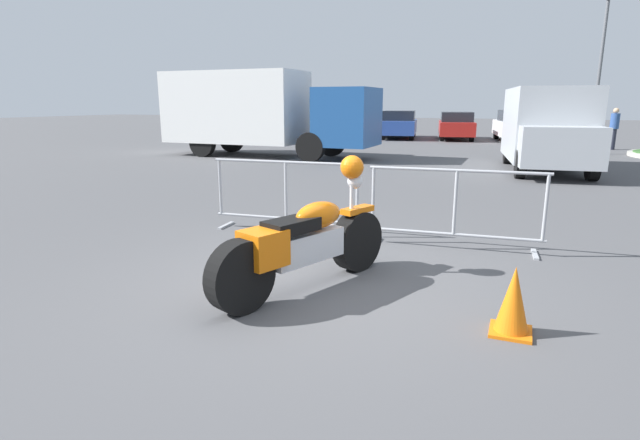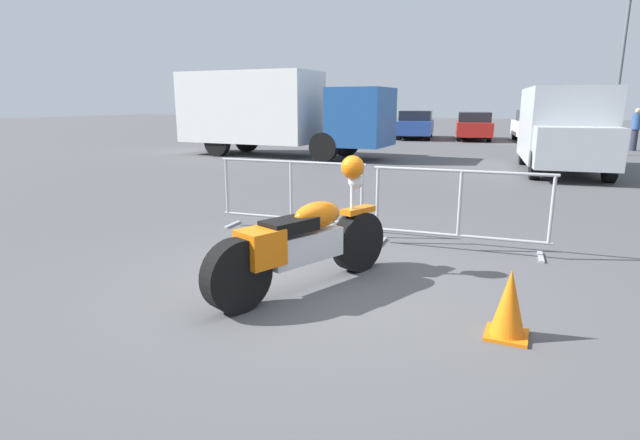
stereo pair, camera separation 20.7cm
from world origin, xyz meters
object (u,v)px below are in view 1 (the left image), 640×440
crowd_barrier_near (286,195)px  delivery_van (547,126)px  motorcycle (305,241)px  parked_car_maroon (296,123)px  street_lamp (602,51)px  crowd_barrier_far (455,208)px  pedestrian (614,127)px  box_truck (258,110)px  traffic_cone (513,301)px  parked_car_red (456,126)px  parked_car_green (346,123)px  parked_car_blue (399,124)px  parked_car_white (517,126)px

crowd_barrier_near → delivery_van: bearing=67.4°
motorcycle → parked_car_maroon: 24.48m
crowd_barrier_near → street_lamp: street_lamp is taller
crowd_barrier_far → pedestrian: 17.71m
box_truck → traffic_cone: box_truck is taller
parked_car_maroon → traffic_cone: size_ratio=7.87×
crowd_barrier_far → parked_car_red: bearing=97.2°
delivery_van → parked_car_maroon: (-12.90, 11.01, -0.48)m
crowd_barrier_near → traffic_cone: (3.26, -2.37, -0.27)m
crowd_barrier_near → street_lamp: size_ratio=0.40×
crowd_barrier_far → parked_car_red: 20.89m
parked_car_red → crowd_barrier_near: bearing=170.5°
delivery_van → pedestrian: bearing=153.8°
parked_car_green → parked_car_maroon: bearing=84.4°
delivery_van → parked_car_green: size_ratio=1.12×
motorcycle → crowd_barrier_near: size_ratio=1.00×
parked_car_green → pedestrian: size_ratio=2.76×
parked_car_blue → parked_car_white: 5.96m
crowd_barrier_far → traffic_cone: (0.80, -2.37, -0.27)m
pedestrian → parked_car_blue: bearing=22.8°
crowd_barrier_far → parked_car_blue: size_ratio=0.50×
parked_car_red → street_lamp: (5.71, -5.95, 2.99)m
crowd_barrier_far → pedestrian: pedestrian is taller
crowd_barrier_far → delivery_van: delivery_van is taller
parked_car_maroon → box_truck: bearing=-172.3°
crowd_barrier_far → parked_car_blue: bearing=105.3°
box_truck → parked_car_maroon: (-3.40, 10.65, -0.88)m
crowd_barrier_far → parked_car_maroon: size_ratio=0.49×
parked_car_blue → crowd_barrier_far: bearing=-174.7°
motorcycle → parked_car_white: bearing=17.5°
crowd_barrier_far → parked_car_green: parked_car_green is taller
box_truck → street_lamp: street_lamp is taller
parked_car_blue → box_truck: bearing=156.9°
parked_car_maroon → parked_car_red: (8.94, 0.61, -0.04)m
parked_car_green → pedestrian: 13.09m
parked_car_maroon → motorcycle: bearing=-165.0°
street_lamp → crowd_barrier_far: bearing=-101.8°
parked_car_green → pedestrian: (12.72, -3.13, 0.16)m
parked_car_red → pedestrian: size_ratio=2.61×
crowd_barrier_far → parked_car_maroon: parked_car_maroon is taller
crowd_barrier_near → parked_car_maroon: size_ratio=0.49×
crowd_barrier_near → parked_car_red: bearing=90.5°
parked_car_red → traffic_cone: parked_car_red is taller
parked_car_white → box_truck: bearing=132.6°
motorcycle → crowd_barrier_far: (1.23, 2.07, 0.04)m
street_lamp → crowd_barrier_near: bearing=-110.5°
parked_car_maroon → parked_car_red: size_ratio=1.05×
box_truck → traffic_cone: bearing=-52.6°
parked_car_maroon → traffic_cone: bearing=-161.2°
motorcycle → parked_car_maroon: bearing=46.5°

